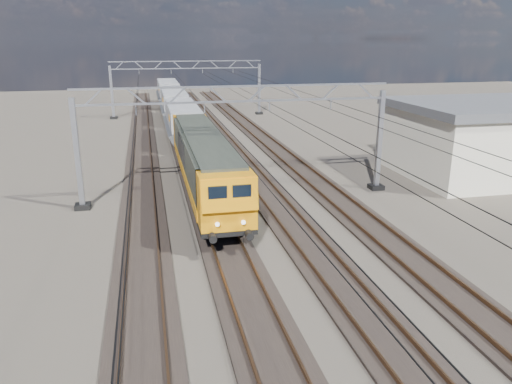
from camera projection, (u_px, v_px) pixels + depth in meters
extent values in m
plane|color=#2B2620|center=(251.00, 219.00, 28.18)|extent=(160.00, 160.00, 0.00)
cube|color=black|center=(143.00, 227.00, 26.93)|extent=(2.60, 140.00, 0.12)
cube|color=brown|center=(129.00, 225.00, 26.74)|extent=(0.08, 140.00, 0.16)
cube|color=brown|center=(156.00, 223.00, 27.03)|extent=(0.08, 140.00, 0.16)
cube|color=black|center=(216.00, 221.00, 27.75)|extent=(2.60, 140.00, 0.12)
cube|color=brown|center=(203.00, 219.00, 27.56)|extent=(0.08, 140.00, 0.16)
cube|color=brown|center=(229.00, 217.00, 27.86)|extent=(0.08, 140.00, 0.16)
cube|color=black|center=(285.00, 216.00, 28.58)|extent=(2.60, 140.00, 0.12)
cube|color=brown|center=(273.00, 214.00, 28.38)|extent=(0.08, 140.00, 0.16)
cube|color=brown|center=(297.00, 212.00, 28.68)|extent=(0.08, 140.00, 0.16)
cube|color=black|center=(351.00, 211.00, 29.40)|extent=(2.60, 140.00, 0.12)
cube|color=brown|center=(339.00, 209.00, 29.20)|extent=(0.08, 140.00, 0.16)
cube|color=brown|center=(362.00, 207.00, 29.50)|extent=(0.08, 140.00, 0.16)
cube|color=#9A9DA8|center=(77.00, 155.00, 29.00)|extent=(0.30, 0.30, 6.60)
cube|color=#9A9DA8|center=(379.00, 141.00, 32.90)|extent=(0.30, 0.30, 6.60)
cube|color=black|center=(83.00, 206.00, 29.92)|extent=(0.90, 0.90, 0.30)
cube|color=black|center=(376.00, 187.00, 33.82)|extent=(0.90, 0.90, 0.30)
cube|color=#9A9DA8|center=(237.00, 86.00, 29.84)|extent=(19.30, 0.18, 0.12)
cube|color=#9A9DA8|center=(237.00, 101.00, 30.11)|extent=(19.30, 0.18, 0.12)
cube|color=#9A9DA8|center=(93.00, 97.00, 28.27)|extent=(1.03, 0.10, 0.94)
cube|color=#9A9DA8|center=(136.00, 96.00, 28.76)|extent=(1.03, 0.10, 0.94)
cube|color=#9A9DA8|center=(178.00, 95.00, 29.24)|extent=(1.03, 0.10, 0.94)
cube|color=#9A9DA8|center=(218.00, 94.00, 29.73)|extent=(1.03, 0.10, 0.94)
cube|color=#9A9DA8|center=(256.00, 93.00, 30.22)|extent=(1.03, 0.10, 0.94)
cube|color=#9A9DA8|center=(294.00, 93.00, 30.71)|extent=(1.03, 0.10, 0.94)
cube|color=#9A9DA8|center=(330.00, 92.00, 31.19)|extent=(1.03, 0.10, 0.94)
cube|color=#9A9DA8|center=(366.00, 91.00, 31.68)|extent=(1.03, 0.10, 0.94)
cube|color=#9A9DA8|center=(136.00, 110.00, 28.97)|extent=(0.06, 0.06, 0.65)
cube|color=#9A9DA8|center=(204.00, 108.00, 29.79)|extent=(0.06, 0.06, 0.65)
cube|color=#9A9DA8|center=(269.00, 106.00, 30.61)|extent=(0.06, 0.06, 0.65)
cube|color=#9A9DA8|center=(331.00, 104.00, 31.43)|extent=(0.06, 0.06, 0.65)
cube|color=#9A9DA8|center=(112.00, 93.00, 62.60)|extent=(0.30, 0.30, 6.60)
cube|color=#9A9DA8|center=(259.00, 89.00, 66.50)|extent=(0.30, 0.30, 6.60)
cube|color=black|center=(114.00, 118.00, 63.53)|extent=(0.90, 0.90, 0.30)
cube|color=black|center=(259.00, 113.00, 67.43)|extent=(0.90, 0.90, 0.30)
cube|color=#9A9DA8|center=(186.00, 61.00, 63.45)|extent=(19.30, 0.18, 0.12)
cube|color=#9A9DA8|center=(187.00, 68.00, 63.71)|extent=(19.30, 0.18, 0.12)
cube|color=#9A9DA8|center=(119.00, 65.00, 61.87)|extent=(1.03, 0.10, 0.94)
cube|color=#9A9DA8|center=(139.00, 65.00, 62.36)|extent=(1.03, 0.10, 0.94)
cube|color=#9A9DA8|center=(158.00, 65.00, 62.85)|extent=(1.03, 0.10, 0.94)
cube|color=#9A9DA8|center=(177.00, 65.00, 63.34)|extent=(1.03, 0.10, 0.94)
cube|color=#9A9DA8|center=(196.00, 65.00, 63.82)|extent=(1.03, 0.10, 0.94)
cube|color=#9A9DA8|center=(214.00, 64.00, 64.31)|extent=(1.03, 0.10, 0.94)
cube|color=#9A9DA8|center=(232.00, 64.00, 64.80)|extent=(1.03, 0.10, 0.94)
cube|color=#9A9DA8|center=(250.00, 64.00, 65.28)|extent=(1.03, 0.10, 0.94)
cube|color=#9A9DA8|center=(139.00, 72.00, 62.58)|extent=(0.06, 0.06, 0.65)
cube|color=#9A9DA8|center=(171.00, 71.00, 63.40)|extent=(0.06, 0.06, 0.65)
cube|color=#9A9DA8|center=(202.00, 71.00, 64.22)|extent=(0.06, 0.06, 0.65)
cube|color=#9A9DA8|center=(233.00, 70.00, 65.04)|extent=(0.06, 0.06, 0.65)
cylinder|color=black|center=(137.00, 107.00, 32.80)|extent=(0.03, 140.00, 0.03)
cylinder|color=black|center=(136.00, 99.00, 32.65)|extent=(0.03, 140.00, 0.03)
cylinder|color=black|center=(198.00, 105.00, 33.62)|extent=(0.03, 140.00, 0.03)
cylinder|color=black|center=(197.00, 97.00, 33.47)|extent=(0.03, 140.00, 0.03)
cylinder|color=black|center=(255.00, 103.00, 34.44)|extent=(0.03, 140.00, 0.03)
cylinder|color=black|center=(255.00, 96.00, 34.30)|extent=(0.03, 140.00, 0.03)
cylinder|color=black|center=(311.00, 102.00, 35.26)|extent=(0.03, 140.00, 0.03)
cylinder|color=black|center=(311.00, 95.00, 35.12)|extent=(0.03, 140.00, 0.03)
cube|color=black|center=(219.00, 217.00, 26.38)|extent=(2.20, 3.60, 0.60)
cube|color=black|center=(195.00, 161.00, 38.52)|extent=(2.20, 3.60, 0.60)
cube|color=black|center=(204.00, 178.00, 32.34)|extent=(2.65, 20.00, 0.25)
cube|color=black|center=(205.00, 184.00, 32.45)|extent=(2.20, 4.50, 0.75)
cube|color=#2A2F27|center=(204.00, 157.00, 31.92)|extent=(2.65, 17.00, 2.60)
cube|color=orange|center=(183.00, 173.00, 31.94)|extent=(0.04, 17.00, 0.60)
cube|color=orange|center=(225.00, 171.00, 32.49)|extent=(0.04, 17.00, 0.60)
cube|color=black|center=(181.00, 149.00, 32.47)|extent=(0.05, 5.00, 1.40)
cube|color=black|center=(222.00, 147.00, 33.03)|extent=(0.05, 5.00, 1.40)
cube|color=#2A2F27|center=(203.00, 135.00, 31.52)|extent=(2.25, 18.00, 0.15)
cube|color=orange|center=(226.00, 199.00, 23.43)|extent=(2.65, 1.80, 2.60)
cube|color=orange|center=(229.00, 195.00, 22.39)|extent=(2.60, 0.46, 1.52)
cube|color=black|center=(218.00, 194.00, 22.16)|extent=(0.85, 0.08, 0.75)
cube|color=black|center=(242.00, 193.00, 22.38)|extent=(0.85, 0.08, 0.75)
cylinder|color=black|center=(212.00, 238.00, 22.54)|extent=(0.36, 0.50, 0.36)
cylinder|color=black|center=(249.00, 235.00, 22.89)|extent=(0.36, 0.50, 0.36)
cylinder|color=white|center=(217.00, 224.00, 22.51)|extent=(0.20, 0.08, 0.20)
cylinder|color=white|center=(243.00, 222.00, 22.76)|extent=(0.20, 0.08, 0.20)
cube|color=orange|center=(191.00, 132.00, 40.41)|extent=(2.65, 1.80, 2.60)
cube|color=orange|center=(189.00, 124.00, 41.15)|extent=(2.60, 0.46, 1.52)
cube|color=black|center=(183.00, 123.00, 41.11)|extent=(0.85, 0.08, 0.75)
cube|color=black|center=(196.00, 122.00, 41.33)|extent=(0.85, 0.08, 0.75)
cylinder|color=black|center=(180.00, 146.00, 41.77)|extent=(0.36, 0.50, 0.36)
cylinder|color=black|center=(200.00, 145.00, 42.12)|extent=(0.36, 0.50, 0.36)
cylinder|color=white|center=(183.00, 139.00, 41.55)|extent=(0.20, 0.08, 0.20)
cylinder|color=white|center=(197.00, 139.00, 41.80)|extent=(0.20, 0.08, 0.20)
cube|color=black|center=(187.00, 144.00, 44.78)|extent=(2.20, 2.60, 0.55)
cube|color=black|center=(180.00, 127.00, 53.18)|extent=(2.20, 2.60, 0.55)
cube|color=black|center=(183.00, 131.00, 48.87)|extent=(2.40, 13.00, 0.20)
cube|color=gray|center=(182.00, 114.00, 48.37)|extent=(2.80, 12.00, 1.80)
cube|color=#45494C|center=(173.00, 127.00, 48.54)|extent=(1.48, 12.00, 1.36)
cube|color=#45494C|center=(193.00, 126.00, 48.93)|extent=(1.48, 12.00, 1.36)
cube|color=orange|center=(169.00, 118.00, 45.25)|extent=(0.04, 1.20, 0.50)
cube|color=black|center=(177.00, 120.00, 58.04)|extent=(2.20, 2.60, 0.55)
cube|color=black|center=(172.00, 110.00, 66.44)|extent=(2.20, 2.60, 0.55)
cube|color=black|center=(174.00, 112.00, 62.13)|extent=(2.40, 13.00, 0.20)
cube|color=gray|center=(174.00, 98.00, 61.62)|extent=(2.80, 12.00, 1.80)
cube|color=#45494C|center=(166.00, 108.00, 61.80)|extent=(1.48, 12.00, 1.36)
cube|color=#45494C|center=(182.00, 108.00, 62.19)|extent=(1.48, 12.00, 1.36)
cube|color=orange|center=(163.00, 100.00, 58.50)|extent=(0.04, 1.20, 0.50)
cube|color=black|center=(170.00, 105.00, 71.29)|extent=(2.20, 2.60, 0.55)
cube|color=black|center=(167.00, 98.00, 79.69)|extent=(2.20, 2.60, 0.55)
cube|color=black|center=(169.00, 99.00, 75.38)|extent=(2.40, 13.00, 0.20)
cube|color=gray|center=(168.00, 87.00, 74.88)|extent=(2.80, 12.00, 1.80)
cube|color=#45494C|center=(162.00, 96.00, 75.05)|extent=(1.48, 12.00, 1.36)
cube|color=#45494C|center=(175.00, 96.00, 75.44)|extent=(1.48, 12.00, 1.36)
cube|color=orange|center=(159.00, 89.00, 71.76)|extent=(0.04, 1.20, 0.50)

